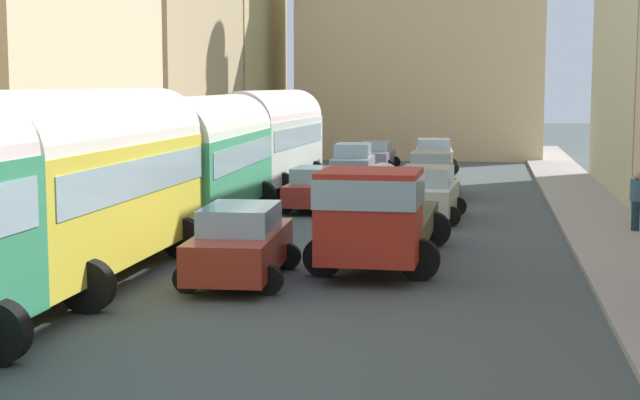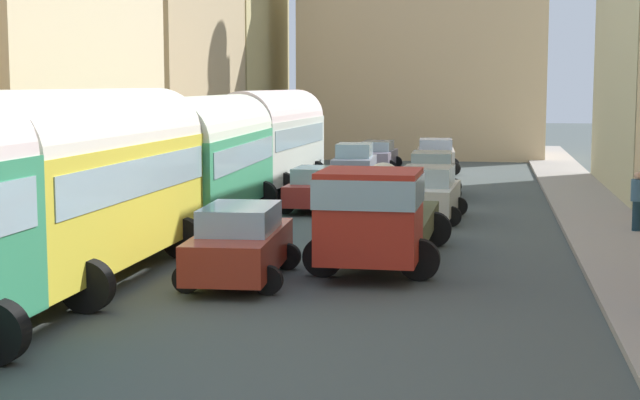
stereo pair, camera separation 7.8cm
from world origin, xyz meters
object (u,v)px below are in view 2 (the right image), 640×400
(parked_bus_3, at_px, (273,135))
(car_0, at_px, (427,194))
(pedestrian_0, at_px, (637,200))
(parked_bus_1, at_px, (90,175))
(car_5, at_px, (354,164))
(cargo_truck_0, at_px, (379,214))
(car_6, at_px, (378,155))
(parked_bus_2, at_px, (208,153))
(car_1, at_px, (432,175))
(car_2, at_px, (436,155))
(car_4, at_px, (318,188))
(car_3, at_px, (240,243))

(parked_bus_3, relative_size, car_0, 2.22)
(car_0, height_order, pedestrian_0, pedestrian_0)
(parked_bus_1, relative_size, car_5, 2.52)
(car_0, bearing_deg, pedestrian_0, -19.83)
(cargo_truck_0, bearing_deg, pedestrian_0, 42.23)
(parked_bus_1, height_order, car_5, parked_bus_1)
(car_6, bearing_deg, pedestrian_0, -64.06)
(parked_bus_2, xyz_separation_m, car_5, (2.79, 12.55, -1.30))
(parked_bus_2, relative_size, car_1, 2.19)
(car_2, height_order, car_4, car_2)
(cargo_truck_0, bearing_deg, car_1, 88.47)
(parked_bus_2, height_order, parked_bus_3, parked_bus_3)
(parked_bus_2, height_order, car_1, parked_bus_2)
(parked_bus_1, xyz_separation_m, car_0, (6.59, 10.64, -1.46))
(car_2, bearing_deg, pedestrian_0, -70.58)
(parked_bus_2, xyz_separation_m, parked_bus_3, (0.00, 9.00, 0.08))
(parked_bus_2, relative_size, pedestrian_0, 5.22)
(car_5, relative_size, car_6, 0.92)
(pedestrian_0, bearing_deg, parked_bus_3, 142.87)
(parked_bus_2, distance_m, car_5, 12.92)
(parked_bus_3, distance_m, car_0, 9.98)
(car_2, xyz_separation_m, car_5, (-3.15, -5.75, 0.03))
(car_1, distance_m, car_2, 10.50)
(cargo_truck_0, distance_m, car_5, 19.33)
(parked_bus_2, bearing_deg, car_0, 13.96)
(cargo_truck_0, relative_size, car_0, 1.88)
(car_2, height_order, car_6, car_2)
(cargo_truck_0, bearing_deg, car_2, 90.10)
(car_1, relative_size, car_3, 0.96)
(car_2, distance_m, car_3, 26.96)
(parked_bus_2, bearing_deg, car_2, 72.02)
(parked_bus_2, distance_m, pedestrian_0, 12.64)
(parked_bus_2, relative_size, car_0, 2.33)
(car_4, bearing_deg, car_5, 90.09)
(car_1, distance_m, car_4, 5.67)
(parked_bus_1, bearing_deg, car_3, 8.49)
(parked_bus_3, xyz_separation_m, car_0, (6.59, -7.36, -1.38))
(car_3, bearing_deg, parked_bus_1, -171.51)
(car_0, distance_m, car_4, 4.19)
(parked_bus_3, height_order, car_5, parked_bus_3)
(parked_bus_2, bearing_deg, pedestrian_0, -2.37)
(car_6, distance_m, pedestrian_0, 21.77)
(car_4, height_order, car_6, car_4)
(car_4, bearing_deg, parked_bus_1, -102.72)
(car_2, xyz_separation_m, pedestrian_0, (6.64, -18.82, 0.21))
(parked_bus_1, height_order, parked_bus_3, parked_bus_1)
(parked_bus_1, xyz_separation_m, car_2, (5.94, 27.30, -1.48))
(pedestrian_0, bearing_deg, car_3, -139.52)
(car_0, height_order, car_3, car_0)
(car_2, distance_m, car_4, 15.22)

